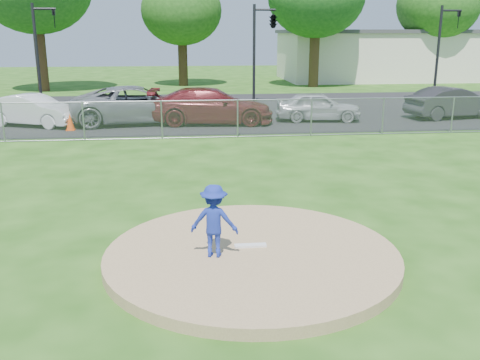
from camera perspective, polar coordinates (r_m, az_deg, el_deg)
The scene contains 18 objects.
ground at distance 19.51m, azimuth -2.56°, elevation 3.40°, with size 120.00×120.00×0.00m, color #1F4D10.
pitchers_mound at distance 9.95m, azimuth 1.27°, elevation -8.07°, with size 5.40×5.40×0.20m, color #A28259.
pitching_rubber at distance 10.09m, azimuth 1.12°, elevation -7.00°, with size 0.60×0.15×0.04m, color white.
chain_link_fence at distance 21.34m, azimuth -2.94°, elevation 6.49°, with size 40.00×0.06×1.50m, color gray.
parking_lot at distance 25.90m, azimuth -3.52°, elevation 6.40°, with size 50.00×8.00×0.01m, color black.
street at distance 33.32m, azimuth -4.17°, elevation 8.41°, with size 60.00×7.00×0.01m, color black.
commercial_building at distance 50.13m, azimuth 14.19°, elevation 12.83°, with size 16.40×9.40×4.30m.
tree_center at distance 43.11m, azimuth -6.29°, elevation 18.57°, with size 6.16×6.16×9.84m.
traffic_signal_left at distance 31.96m, azimuth -20.49°, elevation 13.25°, with size 1.28×0.20×5.60m.
traffic_signal_center at distance 31.48m, azimuth 3.35°, elevation 16.42°, with size 1.42×2.48×5.60m.
traffic_signal_right at distance 34.68m, azimuth 20.78°, elevation 13.33°, with size 1.28×0.20×5.60m.
pitcher at distance 9.48m, azimuth -2.78°, elevation -4.37°, with size 0.85×0.49×1.32m, color #1B2E99.
traffic_cone at distance 24.16m, azimuth -17.67°, elevation 5.94°, with size 0.38×0.38×0.73m, color #FF4D0D.
parked_car_white at distance 25.84m, azimuth -21.15°, elevation 6.95°, with size 1.48×4.24×1.40m, color white.
parked_car_gray at distance 25.29m, azimuth -10.77°, elevation 7.90°, with size 2.83×6.14×1.71m, color gray.
parked_car_darkred at distance 24.72m, azimuth -3.07°, elevation 7.90°, with size 2.29×5.63×1.63m, color maroon.
parked_car_pearl at distance 25.82m, azimuth 8.33°, elevation 7.77°, with size 1.60×3.98×1.36m, color #B3B5B7.
parked_car_charcoal at distance 28.40m, azimuth 21.73°, elevation 7.68°, with size 1.59×4.56×1.50m, color #29292C.
Camera 1 is at (-1.21, -9.05, 4.08)m, focal length 40.00 mm.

